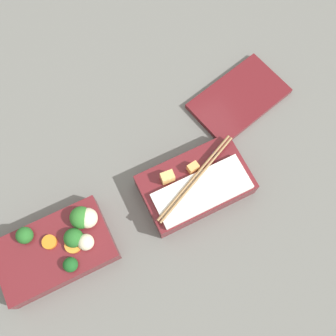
# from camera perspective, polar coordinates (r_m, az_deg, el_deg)

# --- Properties ---
(ground_plane) EXTENTS (3.00, 3.00, 0.00)m
(ground_plane) POSITION_cam_1_polar(r_m,az_deg,el_deg) (0.81, -5.66, -7.42)
(ground_plane) COLOR slate
(bento_tray_vegetable) EXTENTS (0.21, 0.13, 0.08)m
(bento_tray_vegetable) POSITION_cam_1_polar(r_m,az_deg,el_deg) (0.79, -15.56, -10.77)
(bento_tray_vegetable) COLOR maroon
(bento_tray_vegetable) RESTS_ON ground_plane
(bento_tray_rice) EXTENTS (0.21, 0.13, 0.07)m
(bento_tray_rice) POSITION_cam_1_polar(r_m,az_deg,el_deg) (0.79, 4.06, -2.32)
(bento_tray_rice) COLOR maroon
(bento_tray_rice) RESTS_ON ground_plane
(bento_lid) EXTENTS (0.23, 0.17, 0.01)m
(bento_lid) POSITION_cam_1_polar(r_m,az_deg,el_deg) (0.91, 10.33, 9.91)
(bento_lid) COLOR maroon
(bento_lid) RESTS_ON ground_plane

